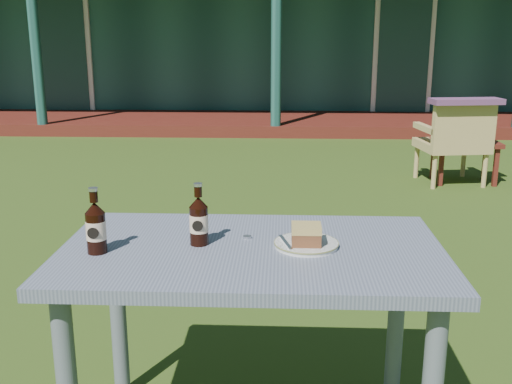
{
  "coord_description": "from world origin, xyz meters",
  "views": [
    {
      "loc": [
        0.09,
        -3.37,
        1.36
      ],
      "look_at": [
        0.0,
        -1.3,
        0.82
      ],
      "focal_mm": 42.0,
      "sensor_mm": 36.0,
      "label": 1
    }
  ],
  "objects_px": {
    "cola_bottle_near": "(199,220)",
    "cola_bottle_far": "(96,227)",
    "cafe_table": "(252,277)",
    "plate": "(306,244)",
    "cake_slice": "(306,234)",
    "side_table": "(465,147)",
    "armchair_left": "(455,139)"
  },
  "relations": [
    {
      "from": "cafe_table",
      "to": "cake_slice",
      "type": "distance_m",
      "value": 0.22
    },
    {
      "from": "cola_bottle_near",
      "to": "side_table",
      "type": "bearing_deg",
      "value": 62.74
    },
    {
      "from": "cafe_table",
      "to": "armchair_left",
      "type": "relative_size",
      "value": 1.56
    },
    {
      "from": "cafe_table",
      "to": "side_table",
      "type": "relative_size",
      "value": 2.0
    },
    {
      "from": "side_table",
      "to": "cola_bottle_near",
      "type": "bearing_deg",
      "value": -117.26
    },
    {
      "from": "cake_slice",
      "to": "armchair_left",
      "type": "distance_m",
      "value": 4.1
    },
    {
      "from": "cola_bottle_far",
      "to": "cake_slice",
      "type": "bearing_deg",
      "value": 6.13
    },
    {
      "from": "cafe_table",
      "to": "cola_bottle_near",
      "type": "xyz_separation_m",
      "value": [
        -0.17,
        0.02,
        0.18
      ]
    },
    {
      "from": "side_table",
      "to": "cake_slice",
      "type": "bearing_deg",
      "value": -113.05
    },
    {
      "from": "cola_bottle_near",
      "to": "cola_bottle_far",
      "type": "xyz_separation_m",
      "value": [
        -0.3,
        -0.09,
        0.0
      ]
    },
    {
      "from": "cafe_table",
      "to": "plate",
      "type": "relative_size",
      "value": 5.88
    },
    {
      "from": "cafe_table",
      "to": "cola_bottle_near",
      "type": "relative_size",
      "value": 6.0
    },
    {
      "from": "plate",
      "to": "cake_slice",
      "type": "relative_size",
      "value": 2.22
    },
    {
      "from": "cafe_table",
      "to": "plate",
      "type": "distance_m",
      "value": 0.2
    },
    {
      "from": "plate",
      "to": "cola_bottle_far",
      "type": "height_order",
      "value": "cola_bottle_far"
    },
    {
      "from": "plate",
      "to": "cake_slice",
      "type": "bearing_deg",
      "value": -96.08
    },
    {
      "from": "cola_bottle_near",
      "to": "cola_bottle_far",
      "type": "bearing_deg",
      "value": -163.75
    },
    {
      "from": "plate",
      "to": "side_table",
      "type": "bearing_deg",
      "value": 66.89
    },
    {
      "from": "cola_bottle_far",
      "to": "cafe_table",
      "type": "bearing_deg",
      "value": 8.43
    },
    {
      "from": "plate",
      "to": "cola_bottle_near",
      "type": "distance_m",
      "value": 0.35
    },
    {
      "from": "cola_bottle_near",
      "to": "armchair_left",
      "type": "xyz_separation_m",
      "value": [
        1.86,
        3.77,
        -0.37
      ]
    },
    {
      "from": "cola_bottle_near",
      "to": "cafe_table",
      "type": "bearing_deg",
      "value": -6.24
    },
    {
      "from": "plate",
      "to": "armchair_left",
      "type": "relative_size",
      "value": 0.26
    },
    {
      "from": "plate",
      "to": "cola_bottle_near",
      "type": "relative_size",
      "value": 1.02
    },
    {
      "from": "cake_slice",
      "to": "cafe_table",
      "type": "bearing_deg",
      "value": 179.69
    },
    {
      "from": "cola_bottle_near",
      "to": "cola_bottle_far",
      "type": "height_order",
      "value": "cola_bottle_far"
    },
    {
      "from": "cafe_table",
      "to": "armchair_left",
      "type": "height_order",
      "value": "armchair_left"
    },
    {
      "from": "cake_slice",
      "to": "side_table",
      "type": "xyz_separation_m",
      "value": [
        1.65,
        3.88,
        -0.42
      ]
    },
    {
      "from": "cafe_table",
      "to": "cola_bottle_far",
      "type": "xyz_separation_m",
      "value": [
        -0.47,
        -0.07,
        0.18
      ]
    },
    {
      "from": "cafe_table",
      "to": "cola_bottle_near",
      "type": "bearing_deg",
      "value": 173.76
    },
    {
      "from": "cola_bottle_far",
      "to": "cola_bottle_near",
      "type": "bearing_deg",
      "value": 16.25
    },
    {
      "from": "cola_bottle_far",
      "to": "side_table",
      "type": "distance_m",
      "value": 4.58
    }
  ]
}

